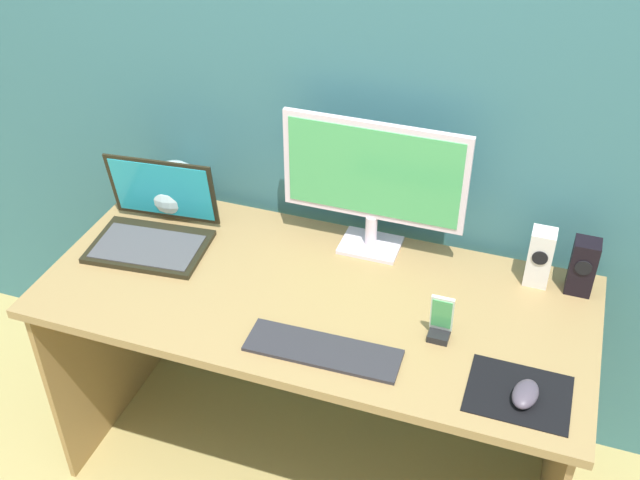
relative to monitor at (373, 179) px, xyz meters
The scene contains 12 objects.
ground_plane 1.02m from the monitor, 108.29° to the right, with size 8.00×8.00×0.00m, color tan.
wall_back 0.31m from the monitor, 121.90° to the left, with size 6.00×0.04×2.50m, color #396F79.
desk 0.48m from the monitor, 108.29° to the right, with size 1.57×0.70×0.74m.
monitor is the anchor object (origin of this frame).
speaker_right 0.64m from the monitor, ahead, with size 0.07×0.07×0.17m.
speaker_near_monitor 0.52m from the monitor, ahead, with size 0.07×0.07×0.18m.
laptop 0.70m from the monitor, 163.86° to the right, with size 0.37×0.31×0.24m.
fishbowl 0.67m from the monitor, behind, with size 0.18×0.18×0.18m, color silver.
keyboard_external 0.54m from the monitor, 88.69° to the right, with size 0.41×0.12×0.01m, color #2B2A30.
mousepad 0.73m from the monitor, 42.26° to the right, with size 0.25×0.20×0.00m, color black.
mouse 0.74m from the monitor, 42.36° to the right, with size 0.06×0.10×0.04m, color #4C4251.
phone_in_dock 0.47m from the monitor, 49.05° to the right, with size 0.06×0.05×0.14m.
Camera 1 is at (0.56, -1.57, 2.13)m, focal length 42.84 mm.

